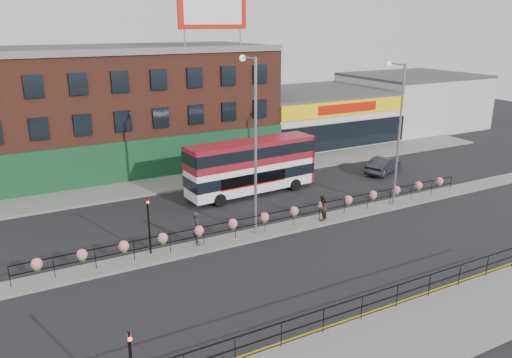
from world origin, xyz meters
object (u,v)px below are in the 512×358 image
double_decker_bus (252,162)px  lamp_column_west (253,132)px  pedestrian_a (197,228)px  car (384,165)px  lamp_column_east (397,123)px  pedestrian_b (322,208)px

double_decker_bus → lamp_column_west: (-3.41, -6.60, 3.81)m
pedestrian_a → car: bearing=-62.6°
lamp_column_east → car: bearing=51.5°
car → lamp_column_east: 9.38m
pedestrian_a → pedestrian_b: bearing=-82.6°
car → lamp_column_west: lamp_column_west is taller
car → lamp_column_east: bearing=117.9°
pedestrian_b → lamp_column_east: lamp_column_east is taller
double_decker_bus → pedestrian_a: bearing=-136.9°
double_decker_bus → car: 12.46m
car → pedestrian_a: size_ratio=2.29×
double_decker_bus → pedestrian_a: double_decker_bus is taller
double_decker_bus → pedestrian_b: 7.32m
car → pedestrian_b: bearing=96.7°
double_decker_bus → car: (12.32, -0.65, -1.78)m
double_decker_bus → car: double_decker_bus is taller
car → lamp_column_west: size_ratio=0.43×
pedestrian_a → lamp_column_east: (14.49, -0.17, 4.72)m
double_decker_bus → pedestrian_a: 9.77m
double_decker_bus → lamp_column_west: 8.35m
pedestrian_a → double_decker_bus: bearing=-36.6°
double_decker_bus → lamp_column_east: (7.43, -6.78, 3.37)m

